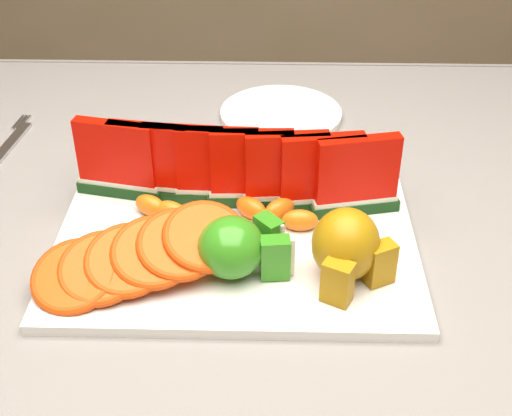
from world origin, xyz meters
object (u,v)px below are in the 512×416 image
(side_plate, at_px, (281,114))
(fork, at_px, (4,150))
(apple_cluster, at_px, (238,247))
(pear_cluster, at_px, (347,248))
(platter, at_px, (236,239))

(side_plate, relative_size, fork, 1.16)
(side_plate, bearing_deg, apple_cluster, -97.08)
(pear_cluster, height_order, fork, pear_cluster)
(apple_cluster, distance_m, side_plate, 0.38)
(platter, relative_size, pear_cluster, 4.23)
(pear_cluster, distance_m, side_plate, 0.38)
(platter, distance_m, fork, 0.38)
(apple_cluster, bearing_deg, pear_cluster, -2.67)
(apple_cluster, relative_size, pear_cluster, 1.16)
(platter, xyz_separation_m, pear_cluster, (0.12, -0.07, 0.04))
(apple_cluster, height_order, fork, apple_cluster)
(platter, relative_size, side_plate, 1.76)
(platter, distance_m, pear_cluster, 0.14)
(platter, distance_m, side_plate, 0.31)
(platter, xyz_separation_m, side_plate, (0.05, 0.31, -0.00))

